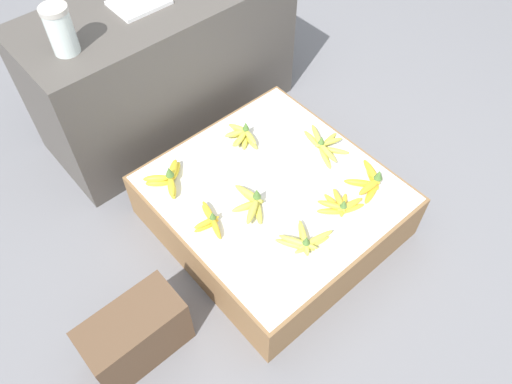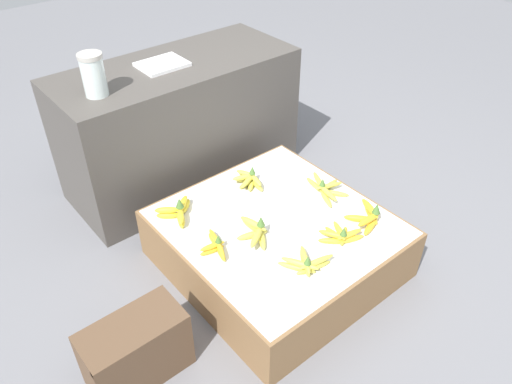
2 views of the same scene
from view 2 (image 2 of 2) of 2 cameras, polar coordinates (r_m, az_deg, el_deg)
ground_plane at (r=2.52m, az=2.29°, el=-8.11°), size 10.00×10.00×0.00m
display_platform at (r=2.43m, az=2.37°, el=-5.86°), size 0.95×1.00×0.27m
back_vendor_table at (r=2.93m, az=-8.61°, el=7.67°), size 1.33×0.56×0.74m
wooden_crate at (r=2.07m, az=-13.52°, el=-17.15°), size 0.39×0.20×0.29m
banana_bunch_front_midleft at (r=2.11m, az=5.76°, el=-8.13°), size 0.21×0.17×0.09m
banana_bunch_front_midright at (r=2.26m, az=9.65°, el=-4.92°), size 0.19×0.16×0.09m
banana_bunch_front_right at (r=2.37m, az=12.77°, el=-2.74°), size 0.19×0.18×0.11m
banana_bunch_middle_left at (r=2.18m, az=-4.60°, el=-6.11°), size 0.13×0.20×0.09m
banana_bunch_middle_midleft at (r=2.24m, az=-0.02°, el=-4.48°), size 0.16×0.23×0.11m
banana_bunch_middle_right at (r=2.52m, az=7.94°, el=0.42°), size 0.20×0.26×0.09m
banana_bunch_back_left at (r=2.37m, az=-8.93°, el=-2.16°), size 0.21×0.19×0.11m
banana_bunch_back_midright at (r=2.55m, az=-0.78°, el=1.41°), size 0.13×0.20×0.10m
glass_jar at (r=2.47m, az=-18.09°, el=12.63°), size 0.11×0.11×0.20m
foam_tray_white at (r=2.74m, az=-10.65°, el=14.15°), size 0.24×0.20×0.02m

